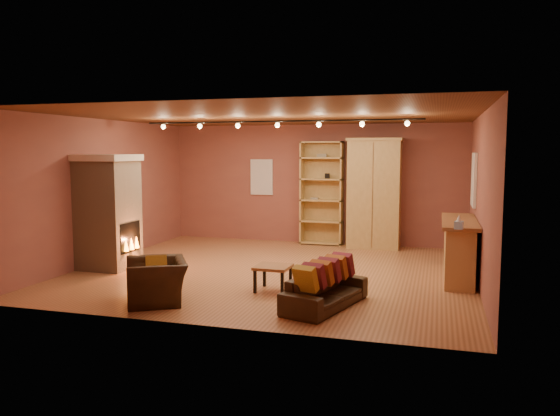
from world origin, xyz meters
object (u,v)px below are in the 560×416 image
(bar_counter, at_px, (459,249))
(coffee_table, at_px, (273,269))
(fireplace, at_px, (109,212))
(armchair, at_px, (157,274))
(loveseat, at_px, (325,284))
(armoire, at_px, (374,193))
(bookcase, at_px, (322,192))

(bar_counter, relative_size, coffee_table, 3.91)
(coffee_table, bearing_deg, fireplace, 167.47)
(armchair, bearing_deg, loveseat, 68.20)
(armoire, bearing_deg, loveseat, -91.13)
(bar_counter, xyz_separation_m, armchair, (-4.24, -2.77, -0.10))
(armchair, relative_size, coffee_table, 2.09)
(bar_counter, bearing_deg, coffee_table, -148.86)
(bookcase, distance_m, bar_counter, 4.14)
(fireplace, distance_m, bookcase, 4.96)
(fireplace, bearing_deg, bar_counter, 8.50)
(loveseat, xyz_separation_m, coffee_table, (-0.97, 0.65, 0.01))
(armoire, height_order, bar_counter, armoire)
(fireplace, xyz_separation_m, loveseat, (4.40, -1.42, -0.72))
(bookcase, height_order, armchair, bookcase)
(fireplace, relative_size, armoire, 0.86)
(coffee_table, bearing_deg, bar_counter, 31.14)
(armoire, relative_size, coffee_table, 4.55)
(fireplace, distance_m, coffee_table, 3.59)
(bookcase, xyz_separation_m, bar_counter, (2.97, -2.79, -0.71))
(bar_counter, distance_m, loveseat, 2.99)
(fireplace, distance_m, armchair, 2.79)
(bar_counter, xyz_separation_m, loveseat, (-1.84, -2.35, -0.18))
(bookcase, relative_size, loveseat, 1.48)
(bookcase, distance_m, coffee_table, 4.58)
(bookcase, bearing_deg, loveseat, -77.58)
(fireplace, relative_size, armchair, 1.87)
(armoire, height_order, coffee_table, armoire)
(bar_counter, relative_size, loveseat, 1.30)
(fireplace, xyz_separation_m, armchair, (2.00, -1.84, -0.64))
(bookcase, distance_m, armchair, 5.76)
(armoire, relative_size, armchair, 2.18)
(bar_counter, distance_m, coffee_table, 3.28)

